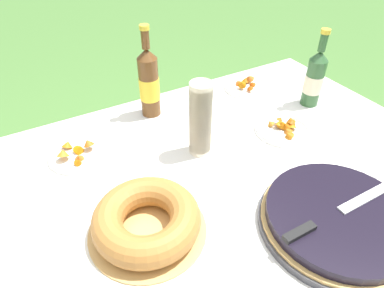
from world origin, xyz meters
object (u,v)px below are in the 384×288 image
bundt_cake (147,220)px  snack_plate_far (79,152)px  cup_stack (200,119)px  berry_tart (337,219)px  serving_knife (333,215)px  cider_bottle_green (314,78)px  snack_plate_left (247,86)px  snack_plate_right (283,129)px  cider_bottle_amber (149,83)px

bundt_cake → snack_plate_far: 0.40m
cup_stack → berry_tart: bearing=-71.8°
serving_knife → snack_plate_far: size_ratio=1.80×
cider_bottle_green → snack_plate_left: bearing=122.9°
snack_plate_left → cider_bottle_green: bearing=-57.1°
cup_stack → snack_plate_right: size_ratio=1.31×
bundt_cake → snack_plate_right: size_ratio=1.57×
bundt_cake → cider_bottle_green: bearing=17.5°
serving_knife → cider_bottle_green: size_ratio=1.24×
berry_tart → snack_plate_right: (0.17, 0.39, -0.02)m
cider_bottle_green → snack_plate_left: 0.28m
cider_bottle_amber → snack_plate_right: 0.51m
berry_tart → serving_knife: (-0.03, 0.00, 0.04)m
cup_stack → snack_plate_far: (-0.36, 0.18, -0.11)m
cup_stack → cider_bottle_amber: size_ratio=0.74×
berry_tart → snack_plate_right: berry_tart is taller
cider_bottle_green → cider_bottle_amber: 0.63m
bundt_cake → snack_plate_left: 0.83m
serving_knife → cider_bottle_green: bearing=49.6°
snack_plate_right → cider_bottle_amber: bearing=136.1°
cider_bottle_amber → snack_plate_right: bearing=-43.9°
bundt_cake → snack_plate_right: (0.60, 0.16, -0.03)m
cup_stack → cider_bottle_green: bearing=4.6°
cider_bottle_amber → snack_plate_far: size_ratio=1.65×
bundt_cake → snack_plate_left: (0.68, 0.48, -0.03)m
cider_bottle_green → snack_plate_left: (-0.14, 0.22, -0.10)m
snack_plate_left → serving_knife: bearing=-111.3°
berry_tart → cup_stack: cup_stack is taller
bundt_cake → cider_bottle_green: 0.87m
snack_plate_right → snack_plate_far: bearing=161.0°
cup_stack → snack_plate_far: cup_stack is taller
serving_knife → cider_bottle_green: (0.42, 0.49, 0.05)m
serving_knife → bundt_cake: 0.46m
cider_bottle_green → snack_plate_right: size_ratio=1.56×
snack_plate_left → snack_plate_right: snack_plate_left is taller
serving_knife → snack_plate_far: 0.78m
cider_bottle_green → snack_plate_far: size_ratio=1.46×
snack_plate_far → snack_plate_right: bearing=-19.0°
berry_tart → snack_plate_left: berry_tart is taller
bundt_cake → snack_plate_far: bundt_cake is taller
snack_plate_right → snack_plate_far: 0.71m
snack_plate_left → cup_stack: bearing=-146.1°
cup_stack → snack_plate_far: 0.41m
cider_bottle_amber → snack_plate_far: cider_bottle_amber is taller
bundt_cake → snack_plate_right: bundt_cake is taller
cider_bottle_amber → cup_stack: bearing=-81.3°
cup_stack → snack_plate_right: cup_stack is taller
berry_tart → cider_bottle_amber: cider_bottle_amber is taller
cider_bottle_amber → snack_plate_right: (0.36, -0.35, -0.12)m
bundt_cake → snack_plate_far: (-0.07, 0.39, -0.03)m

